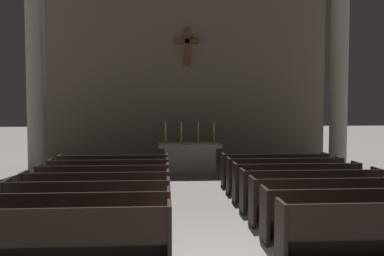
{
  "coord_description": "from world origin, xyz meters",
  "views": [
    {
      "loc": [
        -0.88,
        -5.8,
        2.34
      ],
      "look_at": [
        0.0,
        7.3,
        1.61
      ],
      "focal_mm": 38.28,
      "sensor_mm": 36.0,
      "label": 1
    }
  ],
  "objects_px": {
    "pew_right_row_2": "(351,214)",
    "candlestick_outer_left": "(166,136)",
    "pew_right_row_7": "(275,169)",
    "pew_left_row_6": "(109,177)",
    "pew_right_row_3": "(329,200)",
    "pew_left_row_7": "(114,171)",
    "pew_right_row_4": "(311,190)",
    "pew_left_row_2": "(77,219)",
    "candlestick_inner_left": "(181,136)",
    "pew_left_row_4": "(97,193)",
    "pew_right_row_1": "(382,231)",
    "candlestick_outer_right": "(214,136)",
    "pew_right_row_5": "(296,182)",
    "pew_left_row_3": "(88,204)",
    "pew_right_row_6": "(285,175)",
    "column_right_second": "(339,67)",
    "pew_left_row_5": "(104,184)",
    "column_left_second": "(35,65)",
    "altar": "(190,157)",
    "candlestick_inner_right": "(198,136)",
    "pew_left_row_1": "(62,238)"
  },
  "relations": [
    {
      "from": "pew_right_row_2",
      "to": "candlestick_outer_left",
      "type": "distance_m",
      "value": 8.18
    },
    {
      "from": "pew_right_row_7",
      "to": "pew_left_row_6",
      "type": "bearing_deg",
      "value": -168.06
    },
    {
      "from": "pew_left_row_6",
      "to": "pew_right_row_3",
      "type": "relative_size",
      "value": 1.0
    },
    {
      "from": "pew_right_row_2",
      "to": "pew_right_row_7",
      "type": "distance_m",
      "value": 4.92
    },
    {
      "from": "pew_left_row_7",
      "to": "pew_right_row_4",
      "type": "relative_size",
      "value": 1.0
    },
    {
      "from": "pew_left_row_2",
      "to": "candlestick_outer_left",
      "type": "bearing_deg",
      "value": 78.86
    },
    {
      "from": "pew_left_row_6",
      "to": "candlestick_inner_left",
      "type": "bearing_deg",
      "value": 60.37
    },
    {
      "from": "pew_left_row_4",
      "to": "pew_right_row_7",
      "type": "bearing_deg",
      "value": 32.39
    },
    {
      "from": "pew_right_row_1",
      "to": "candlestick_outer_right",
      "type": "distance_m",
      "value": 8.64
    },
    {
      "from": "pew_right_row_2",
      "to": "pew_right_row_5",
      "type": "bearing_deg",
      "value": 90.0
    },
    {
      "from": "pew_left_row_3",
      "to": "candlestick_outer_right",
      "type": "bearing_deg",
      "value": 64.0
    },
    {
      "from": "pew_left_row_3",
      "to": "pew_right_row_6",
      "type": "xyz_separation_m",
      "value": [
        4.65,
        2.95,
        0.0
      ]
    },
    {
      "from": "column_right_second",
      "to": "candlestick_outer_right",
      "type": "height_order",
      "value": "column_right_second"
    },
    {
      "from": "pew_right_row_2",
      "to": "candlestick_inner_left",
      "type": "bearing_deg",
      "value": 109.31
    },
    {
      "from": "pew_left_row_5",
      "to": "pew_right_row_7",
      "type": "relative_size",
      "value": 1.0
    },
    {
      "from": "pew_left_row_3",
      "to": "column_left_second",
      "type": "relative_size",
      "value": 0.41
    },
    {
      "from": "pew_left_row_3",
      "to": "pew_left_row_6",
      "type": "relative_size",
      "value": 1.0
    },
    {
      "from": "pew_left_row_3",
      "to": "pew_right_row_3",
      "type": "height_order",
      "value": "same"
    },
    {
      "from": "pew_right_row_4",
      "to": "altar",
      "type": "bearing_deg",
      "value": 112.82
    },
    {
      "from": "candlestick_outer_left",
      "to": "candlestick_inner_right",
      "type": "xyz_separation_m",
      "value": [
        1.15,
        0.0,
        0.0
      ]
    },
    {
      "from": "pew_left_row_1",
      "to": "candlestick_inner_right",
      "type": "distance_m",
      "value": 8.91
    },
    {
      "from": "column_left_second",
      "to": "pew_right_row_7",
      "type": "bearing_deg",
      "value": -14.33
    },
    {
      "from": "candlestick_outer_right",
      "to": "pew_left_row_4",
      "type": "bearing_deg",
      "value": -119.88
    },
    {
      "from": "column_left_second",
      "to": "altar",
      "type": "bearing_deg",
      "value": 7.95
    },
    {
      "from": "pew_right_row_1",
      "to": "pew_left_row_2",
      "type": "bearing_deg",
      "value": 168.06
    },
    {
      "from": "pew_left_row_2",
      "to": "pew_left_row_4",
      "type": "xyz_separation_m",
      "value": [
        0.0,
        1.97,
        0.0
      ]
    },
    {
      "from": "pew_left_row_3",
      "to": "candlestick_outer_right",
      "type": "height_order",
      "value": "candlestick_outer_right"
    },
    {
      "from": "pew_right_row_2",
      "to": "pew_right_row_3",
      "type": "bearing_deg",
      "value": 90.0
    },
    {
      "from": "pew_right_row_7",
      "to": "candlestick_outer_right",
      "type": "distance_m",
      "value": 3.07
    },
    {
      "from": "altar",
      "to": "candlestick_inner_left",
      "type": "bearing_deg",
      "value": 180.0
    },
    {
      "from": "pew_left_row_1",
      "to": "column_left_second",
      "type": "height_order",
      "value": "column_left_second"
    },
    {
      "from": "pew_right_row_5",
      "to": "pew_right_row_7",
      "type": "height_order",
      "value": "same"
    },
    {
      "from": "pew_left_row_3",
      "to": "pew_left_row_1",
      "type": "bearing_deg",
      "value": -90.0
    },
    {
      "from": "pew_left_row_6",
      "to": "column_left_second",
      "type": "bearing_deg",
      "value": 133.28
    },
    {
      "from": "pew_right_row_2",
      "to": "pew_right_row_4",
      "type": "relative_size",
      "value": 1.0
    },
    {
      "from": "column_left_second",
      "to": "pew_right_row_5",
      "type": "bearing_deg",
      "value": -27.62
    },
    {
      "from": "candlestick_inner_left",
      "to": "pew_left_row_5",
      "type": "bearing_deg",
      "value": -114.02
    },
    {
      "from": "candlestick_outer_left",
      "to": "pew_right_row_1",
      "type": "bearing_deg",
      "value": -69.47
    },
    {
      "from": "pew_right_row_4",
      "to": "candlestick_outer_right",
      "type": "distance_m",
      "value": 5.78
    },
    {
      "from": "pew_left_row_1",
      "to": "pew_right_row_3",
      "type": "relative_size",
      "value": 1.0
    },
    {
      "from": "candlestick_inner_left",
      "to": "pew_right_row_6",
      "type": "bearing_deg",
      "value": -53.6
    },
    {
      "from": "pew_left_row_4",
      "to": "column_right_second",
      "type": "xyz_separation_m",
      "value": [
        7.35,
        4.83,
        3.17
      ]
    },
    {
      "from": "pew_right_row_2",
      "to": "column_right_second",
      "type": "relative_size",
      "value": 0.41
    },
    {
      "from": "candlestick_outer_right",
      "to": "column_left_second",
      "type": "bearing_deg",
      "value": -173.19
    },
    {
      "from": "column_right_second",
      "to": "pew_right_row_7",
      "type": "bearing_deg",
      "value": -145.13
    },
    {
      "from": "pew_left_row_3",
      "to": "pew_right_row_6",
      "type": "relative_size",
      "value": 1.0
    },
    {
      "from": "pew_left_row_4",
      "to": "pew_right_row_6",
      "type": "distance_m",
      "value": 5.05
    },
    {
      "from": "pew_right_row_1",
      "to": "pew_right_row_4",
      "type": "xyz_separation_m",
      "value": [
        0.0,
        2.95,
        0.0
      ]
    },
    {
      "from": "column_left_second",
      "to": "column_right_second",
      "type": "distance_m",
      "value": 10.04
    },
    {
      "from": "pew_right_row_4",
      "to": "candlestick_outer_left",
      "type": "xyz_separation_m",
      "value": [
        -3.18,
        5.53,
        0.78
      ]
    }
  ]
}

